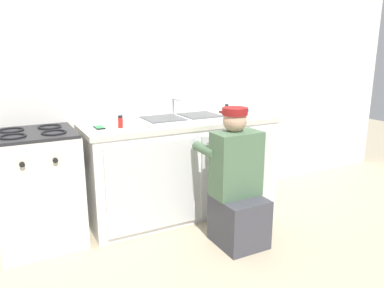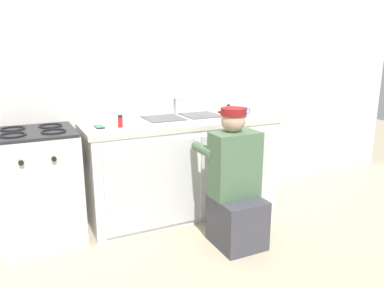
{
  "view_description": "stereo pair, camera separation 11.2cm",
  "coord_description": "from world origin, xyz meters",
  "px_view_note": "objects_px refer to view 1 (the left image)",
  "views": [
    {
      "loc": [
        -1.49,
        -2.75,
        1.54
      ],
      "look_at": [
        0.0,
        0.1,
        0.72
      ],
      "focal_mm": 35.0,
      "sensor_mm": 36.0,
      "label": 1
    },
    {
      "loc": [
        -1.39,
        -2.8,
        1.54
      ],
      "look_at": [
        0.0,
        0.1,
        0.72
      ],
      "focal_mm": 35.0,
      "sensor_mm": 36.0,
      "label": 2
    }
  ],
  "objects_px": {
    "spice_bottle_pepper": "(227,110)",
    "spice_bottle_red": "(120,122)",
    "sink_double_basin": "(182,118)",
    "plumber_person": "(237,189)",
    "stove_range": "(38,188)",
    "cell_phone": "(99,127)",
    "water_glass": "(124,118)",
    "coffee_mug": "(242,112)"
  },
  "relations": [
    {
      "from": "spice_bottle_pepper",
      "to": "spice_bottle_red",
      "type": "relative_size",
      "value": 1.0
    },
    {
      "from": "sink_double_basin",
      "to": "plumber_person",
      "type": "distance_m",
      "value": 0.88
    },
    {
      "from": "stove_range",
      "to": "cell_phone",
      "type": "relative_size",
      "value": 6.7
    },
    {
      "from": "water_glass",
      "to": "sink_double_basin",
      "type": "bearing_deg",
      "value": -7.8
    },
    {
      "from": "plumber_person",
      "to": "spice_bottle_red",
      "type": "relative_size",
      "value": 10.52
    },
    {
      "from": "spice_bottle_pepper",
      "to": "coffee_mug",
      "type": "xyz_separation_m",
      "value": [
        0.07,
        -0.16,
        -0.0
      ]
    },
    {
      "from": "sink_double_basin",
      "to": "cell_phone",
      "type": "bearing_deg",
      "value": 179.98
    },
    {
      "from": "sink_double_basin",
      "to": "plumber_person",
      "type": "xyz_separation_m",
      "value": [
        0.13,
        -0.73,
        -0.46
      ]
    },
    {
      "from": "water_glass",
      "to": "spice_bottle_pepper",
      "type": "bearing_deg",
      "value": -0.24
    },
    {
      "from": "spice_bottle_pepper",
      "to": "spice_bottle_red",
      "type": "bearing_deg",
      "value": -173.03
    },
    {
      "from": "coffee_mug",
      "to": "sink_double_basin",
      "type": "bearing_deg",
      "value": 171.11
    },
    {
      "from": "stove_range",
      "to": "spice_bottle_red",
      "type": "bearing_deg",
      "value": -5.87
    },
    {
      "from": "plumber_person",
      "to": "coffee_mug",
      "type": "xyz_separation_m",
      "value": [
        0.48,
        0.64,
        0.49
      ]
    },
    {
      "from": "water_glass",
      "to": "spice_bottle_red",
      "type": "xyz_separation_m",
      "value": [
        -0.08,
        -0.14,
        0.0
      ]
    },
    {
      "from": "plumber_person",
      "to": "coffee_mug",
      "type": "relative_size",
      "value": 8.76
    },
    {
      "from": "stove_range",
      "to": "water_glass",
      "type": "distance_m",
      "value": 0.9
    },
    {
      "from": "stove_range",
      "to": "coffee_mug",
      "type": "distance_m",
      "value": 1.94
    },
    {
      "from": "plumber_person",
      "to": "spice_bottle_red",
      "type": "bearing_deg",
      "value": 137.74
    },
    {
      "from": "water_glass",
      "to": "cell_phone",
      "type": "distance_m",
      "value": 0.26
    },
    {
      "from": "spice_bottle_pepper",
      "to": "water_glass",
      "type": "distance_m",
      "value": 1.05
    },
    {
      "from": "plumber_person",
      "to": "coffee_mug",
      "type": "height_order",
      "value": "plumber_person"
    },
    {
      "from": "stove_range",
      "to": "coffee_mug",
      "type": "bearing_deg",
      "value": -2.8
    },
    {
      "from": "spice_bottle_red",
      "to": "cell_phone",
      "type": "distance_m",
      "value": 0.18
    },
    {
      "from": "stove_range",
      "to": "spice_bottle_pepper",
      "type": "relative_size",
      "value": 8.94
    },
    {
      "from": "plumber_person",
      "to": "spice_bottle_pepper",
      "type": "height_order",
      "value": "plumber_person"
    },
    {
      "from": "sink_double_basin",
      "to": "water_glass",
      "type": "height_order",
      "value": "sink_double_basin"
    },
    {
      "from": "stove_range",
      "to": "cell_phone",
      "type": "height_order",
      "value": "stove_range"
    },
    {
      "from": "sink_double_basin",
      "to": "spice_bottle_red",
      "type": "bearing_deg",
      "value": -173.24
    },
    {
      "from": "coffee_mug",
      "to": "cell_phone",
      "type": "relative_size",
      "value": 0.9
    },
    {
      "from": "spice_bottle_pepper",
      "to": "cell_phone",
      "type": "xyz_separation_m",
      "value": [
        -1.3,
        -0.07,
        -0.04
      ]
    },
    {
      "from": "spice_bottle_pepper",
      "to": "stove_range",
      "type": "bearing_deg",
      "value": -177.81
    },
    {
      "from": "coffee_mug",
      "to": "cell_phone",
      "type": "bearing_deg",
      "value": 176.05
    },
    {
      "from": "spice_bottle_pepper",
      "to": "water_glass",
      "type": "bearing_deg",
      "value": 179.76
    },
    {
      "from": "coffee_mug",
      "to": "spice_bottle_red",
      "type": "xyz_separation_m",
      "value": [
        -1.21,
        0.02,
        0.0
      ]
    },
    {
      "from": "water_glass",
      "to": "cell_phone",
      "type": "height_order",
      "value": "water_glass"
    },
    {
      "from": "spice_bottle_pepper",
      "to": "cell_phone",
      "type": "relative_size",
      "value": 0.75
    },
    {
      "from": "spice_bottle_pepper",
      "to": "spice_bottle_red",
      "type": "distance_m",
      "value": 1.14
    },
    {
      "from": "water_glass",
      "to": "stove_range",
      "type": "bearing_deg",
      "value": -174.42
    },
    {
      "from": "water_glass",
      "to": "coffee_mug",
      "type": "xyz_separation_m",
      "value": [
        1.12,
        -0.17,
        -0.0
      ]
    },
    {
      "from": "water_glass",
      "to": "cell_phone",
      "type": "relative_size",
      "value": 0.71
    },
    {
      "from": "sink_double_basin",
      "to": "stove_range",
      "type": "distance_m",
      "value": 1.36
    },
    {
      "from": "sink_double_basin",
      "to": "spice_bottle_red",
      "type": "xyz_separation_m",
      "value": [
        -0.6,
        -0.07,
        0.03
      ]
    }
  ]
}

